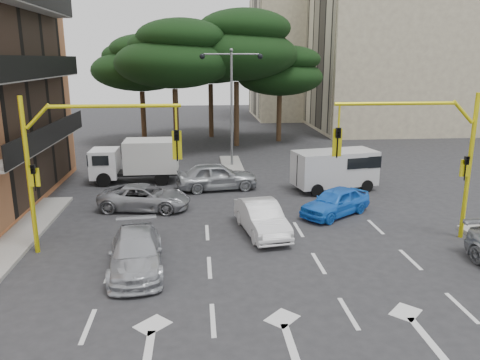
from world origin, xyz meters
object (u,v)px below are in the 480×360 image
object	(u,v)px
van_white	(334,170)
car_silver_cross_a	(145,197)
car_silver_wagon	(136,252)
box_truck_a	(136,161)
car_white_hatch	(262,218)
signal_mast_left	(76,153)
car_blue_compact	(335,202)
signal_mast_right	(429,147)
car_silver_cross_b	(217,176)
street_lamp_center	(231,87)

from	to	relation	value
van_white	car_silver_cross_a	bearing A→B (deg)	-87.00
car_silver_wagon	box_truck_a	size ratio (longest dim) A/B	0.87
car_white_hatch	box_truck_a	distance (m)	11.24
signal_mast_left	car_silver_cross_a	bearing A→B (deg)	70.05
car_blue_compact	car_silver_cross_a	world-z (taller)	car_blue_compact
signal_mast_right	car_silver_wagon	size ratio (longest dim) A/B	1.33
signal_mast_right	van_white	world-z (taller)	signal_mast_right
car_blue_compact	van_white	distance (m)	4.58
signal_mast_left	car_blue_compact	xyz separation A→B (m)	(10.96, 3.29, -3.22)
car_silver_cross_a	car_silver_cross_b	distance (m)	4.99
car_silver_cross_a	box_truck_a	size ratio (longest dim) A/B	0.85
car_blue_compact	van_white	world-z (taller)	van_white
car_white_hatch	car_silver_wagon	xyz separation A→B (m)	(-4.91, -3.14, -0.03)
signal_mast_left	street_lamp_center	world-z (taller)	street_lamp_center
street_lamp_center	box_truck_a	distance (m)	8.15
car_silver_wagon	car_silver_cross_a	bearing A→B (deg)	87.85
car_silver_cross_b	street_lamp_center	bearing A→B (deg)	-19.70
car_silver_cross_b	van_white	world-z (taller)	van_white
street_lamp_center	van_white	size ratio (longest dim) A/B	1.69
signal_mast_right	car_silver_cross_b	world-z (taller)	signal_mast_right
box_truck_a	signal_mast_left	bearing A→B (deg)	175.72
signal_mast_right	street_lamp_center	distance (m)	15.65
street_lamp_center	van_white	world-z (taller)	street_lamp_center
car_silver_wagon	car_silver_cross_a	distance (m)	6.93
car_silver_cross_b	car_silver_cross_a	bearing A→B (deg)	124.97
signal_mast_right	street_lamp_center	bearing A→B (deg)	115.91
signal_mast_left	car_silver_cross_a	world-z (taller)	signal_mast_left
car_white_hatch	street_lamp_center	bearing A→B (deg)	82.23
street_lamp_center	car_silver_cross_a	size ratio (longest dim) A/B	1.74
signal_mast_left	car_silver_cross_b	xyz separation A→B (m)	(5.52, 8.34, -3.10)
street_lamp_center	car_silver_wagon	bearing A→B (deg)	-106.05
box_truck_a	car_silver_cross_a	bearing A→B (deg)	-169.09
car_blue_compact	car_silver_cross_a	xyz separation A→B (m)	(-9.14, 1.72, -0.04)
signal_mast_left	car_silver_cross_a	distance (m)	6.25
car_silver_wagon	car_silver_cross_a	xyz separation A→B (m)	(-0.41, 6.92, -0.04)
street_lamp_center	car_white_hatch	distance (m)	13.63
signal_mast_right	car_silver_wagon	xyz separation A→B (m)	(-11.38, -1.91, -3.23)
car_blue_compact	van_white	bearing A→B (deg)	128.77
signal_mast_right	car_blue_compact	xyz separation A→B (m)	(-2.65, 3.29, -3.22)
van_white	street_lamp_center	bearing A→B (deg)	-151.15
signal_mast_right	van_white	bearing A→B (deg)	100.58
car_white_hatch	car_blue_compact	size ratio (longest dim) A/B	1.07
signal_mast_right	car_white_hatch	xyz separation A→B (m)	(-6.48, 1.23, -3.20)
signal_mast_left	car_blue_compact	world-z (taller)	signal_mast_left
car_silver_cross_a	van_white	distance (m)	10.71
signal_mast_right	car_blue_compact	distance (m)	5.31
signal_mast_left	car_white_hatch	bearing A→B (deg)	9.79
car_silver_cross_a	car_white_hatch	bearing A→B (deg)	-115.81
car_silver_cross_b	car_white_hatch	bearing A→B (deg)	-174.24
car_silver_cross_b	box_truck_a	distance (m)	5.25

